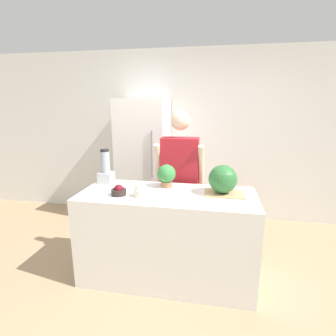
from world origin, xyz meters
TOP-DOWN VIEW (x-y plane):
  - ground_plane at (0.00, 0.00)m, footprint 14.00×14.00m
  - wall_back at (0.00, 2.06)m, footprint 8.00×0.06m
  - counter_island at (0.00, 0.37)m, footprint 1.74×0.73m
  - refrigerator at (-0.62, 1.70)m, footprint 0.72×0.65m
  - person at (0.04, 0.93)m, footprint 0.57×0.27m
  - cutting_board at (0.56, 0.44)m, footprint 0.39×0.26m
  - watermelon at (0.53, 0.44)m, footprint 0.28×0.28m
  - bowl_cherries at (-0.46, 0.23)m, footprint 0.15×0.15m
  - bowl_cream at (-0.23, 0.24)m, footprint 0.14×0.14m
  - blender at (-0.74, 0.59)m, footprint 0.15×0.15m
  - potted_plant at (-0.05, 0.57)m, footprint 0.20×0.20m

SIDE VIEW (x-z plane):
  - ground_plane at x=0.00m, z-range 0.00..0.00m
  - counter_island at x=0.00m, z-range 0.00..0.93m
  - person at x=0.04m, z-range 0.02..1.75m
  - refrigerator at x=-0.62m, z-range 0.00..1.87m
  - cutting_board at x=0.56m, z-range 0.93..0.94m
  - bowl_cherries at x=-0.46m, z-range 0.92..1.02m
  - bowl_cream at x=-0.23m, z-range 0.92..1.05m
  - potted_plant at x=-0.05m, z-range 0.94..1.18m
  - watermelon at x=0.53m, z-range 0.94..1.22m
  - blender at x=-0.74m, z-range 0.89..1.27m
  - wall_back at x=0.00m, z-range 0.00..2.60m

